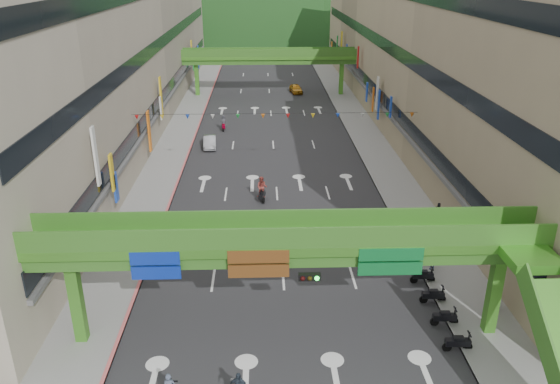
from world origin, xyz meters
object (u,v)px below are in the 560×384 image
at_px(overpass_near, 307,258).
at_px(scooter_rider_mid, 262,189).
at_px(car_silver, 210,142).
at_px(pedestrian_red, 496,299).
at_px(car_yellow, 296,89).

distance_m(overpass_near, scooter_rider_mid, 19.61).
bearing_deg(car_silver, pedestrian_red, -63.01).
bearing_deg(car_yellow, car_silver, -120.94).
relative_size(overpass_near, pedestrian_red, 17.65).
bearing_deg(scooter_rider_mid, overpass_near, -83.30).
relative_size(scooter_rider_mid, car_silver, 0.57).
xyz_separation_m(overpass_near, pedestrian_red, (11.27, 2.62, -4.41)).
distance_m(car_yellow, pedestrian_red, 58.97).
bearing_deg(pedestrian_red, car_silver, 89.17).
height_order(overpass_near, car_yellow, overpass_near).
xyz_separation_m(overpass_near, car_silver, (-7.93, 33.95, -4.58)).
height_order(overpass_near, scooter_rider_mid, overpass_near).
bearing_deg(pedestrian_red, car_yellow, 65.50).
distance_m(overpass_near, car_silver, 35.17).
relative_size(overpass_near, car_silver, 7.33).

